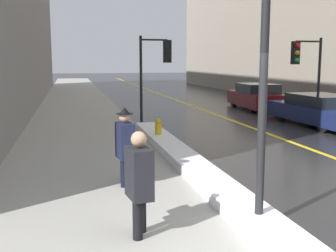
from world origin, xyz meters
TOP-DOWN VIEW (x-y plane):
  - sidewalk_slab at (-2.00, 15.00)m, footprint 4.00×80.00m
  - road_centre_stripe at (4.00, 15.00)m, footprint 0.16×80.00m
  - snow_bank_curb at (0.21, 4.81)m, footprint 0.69×10.89m
  - lamp_post at (0.23, 0.91)m, footprint 0.28×0.28m
  - traffic_light_near at (1.10, 12.28)m, footprint 1.31×0.36m
  - traffic_light_far at (6.75, 10.81)m, footprint 1.31×0.32m
  - pedestrian_with_shoulder_bag at (-1.50, 1.01)m, footprint 0.34×0.71m
  - pedestrian_in_fedora at (-1.38, 3.42)m, footprint 0.34×0.51m
  - parked_car_navy at (6.70, 9.49)m, footprint 1.92×4.80m
  - parked_car_maroon at (6.75, 15.10)m, footprint 1.99×4.41m
  - fire_hydrant at (0.16, 7.70)m, footprint 0.20×0.20m

SIDE VIEW (x-z plane):
  - road_centre_stripe at x=4.00m, z-range 0.00..0.00m
  - sidewalk_slab at x=-2.00m, z-range 0.00..0.01m
  - snow_bank_curb at x=0.21m, z-range 0.00..0.22m
  - fire_hydrant at x=0.16m, z-range 0.00..0.70m
  - parked_car_navy at x=6.70m, z-range -0.01..1.15m
  - parked_car_maroon at x=6.75m, z-range -0.03..1.25m
  - pedestrian_with_shoulder_bag at x=-1.50m, z-range 0.08..1.55m
  - pedestrian_in_fedora at x=-1.38m, z-range 0.07..1.61m
  - traffic_light_far at x=6.75m, z-range 0.72..4.03m
  - traffic_light_near at x=1.10m, z-range 0.74..4.11m
  - lamp_post at x=0.23m, z-range 0.48..5.24m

